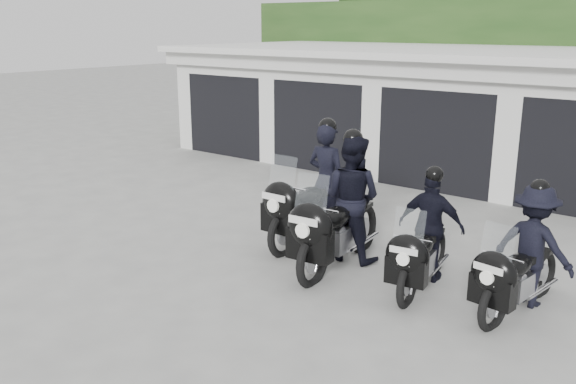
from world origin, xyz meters
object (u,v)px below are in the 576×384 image
Objects in this scene: police_bike_a at (315,193)px; police_bike_b at (345,207)px; police_bike_c at (427,235)px; police_bike_d at (527,254)px.

police_bike_a is 1.00× the size of police_bike_b.
police_bike_b is 1.34m from police_bike_c.
police_bike_a is 2.32m from police_bike_c.
police_bike_c is (1.33, 0.04, -0.16)m from police_bike_b.
police_bike_b is (0.93, -0.53, 0.05)m from police_bike_a.
police_bike_b is 1.22× the size of police_bike_d.
police_bike_d is (2.66, 0.13, -0.15)m from police_bike_b.
police_bike_b is at bearing -168.99° from police_bike_d.
police_bike_b is 1.23× the size of police_bike_c.
police_bike_a is 1.07m from police_bike_b.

